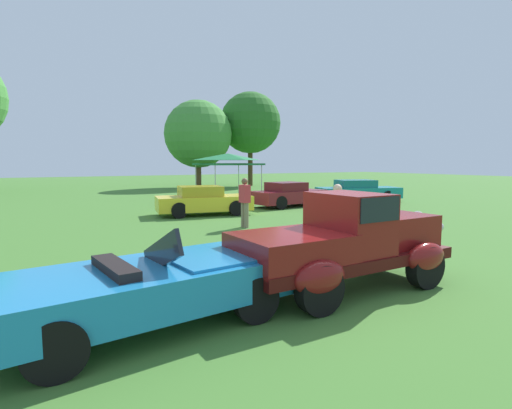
{
  "coord_description": "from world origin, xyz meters",
  "views": [
    {
      "loc": [
        -4.78,
        -5.62,
        2.24
      ],
      "look_at": [
        -0.38,
        2.16,
        1.29
      ],
      "focal_mm": 28.18,
      "sensor_mm": 36.0,
      "label": 1
    }
  ],
  "objects_px": {
    "show_car_burgundy": "(288,195)",
    "spectator_near_truck": "(245,201)",
    "feature_pickup_truck": "(346,241)",
    "show_car_teal": "(358,191)",
    "canopy_tent_left_field": "(228,158)",
    "show_car_yellow": "(203,201)",
    "spectator_between_cars": "(337,215)",
    "neighbor_convertible": "(154,284)"
  },
  "relations": [
    {
      "from": "neighbor_convertible",
      "to": "canopy_tent_left_field",
      "type": "height_order",
      "value": "canopy_tent_left_field"
    },
    {
      "from": "show_car_burgundy",
      "to": "canopy_tent_left_field",
      "type": "xyz_separation_m",
      "value": [
        -1.41,
        4.07,
        1.82
      ]
    },
    {
      "from": "neighbor_convertible",
      "to": "spectator_between_cars",
      "type": "relative_size",
      "value": 2.58
    },
    {
      "from": "feature_pickup_truck",
      "to": "show_car_teal",
      "type": "relative_size",
      "value": 0.86
    },
    {
      "from": "show_car_yellow",
      "to": "show_car_teal",
      "type": "xyz_separation_m",
      "value": [
        9.78,
        1.08,
        0.0
      ]
    },
    {
      "from": "spectator_between_cars",
      "to": "neighbor_convertible",
      "type": "bearing_deg",
      "value": -156.31
    },
    {
      "from": "show_car_teal",
      "to": "spectator_near_truck",
      "type": "distance_m",
      "value": 10.94
    },
    {
      "from": "feature_pickup_truck",
      "to": "show_car_burgundy",
      "type": "height_order",
      "value": "feature_pickup_truck"
    },
    {
      "from": "neighbor_convertible",
      "to": "show_car_yellow",
      "type": "bearing_deg",
      "value": 64.6
    },
    {
      "from": "show_car_yellow",
      "to": "canopy_tent_left_field",
      "type": "xyz_separation_m",
      "value": [
        3.52,
        4.96,
        1.82
      ]
    },
    {
      "from": "neighbor_convertible",
      "to": "spectator_between_cars",
      "type": "distance_m",
      "value": 5.72
    },
    {
      "from": "show_car_teal",
      "to": "canopy_tent_left_field",
      "type": "xyz_separation_m",
      "value": [
        -6.26,
        3.88,
        1.82
      ]
    },
    {
      "from": "spectator_near_truck",
      "to": "feature_pickup_truck",
      "type": "bearing_deg",
      "value": -103.08
    },
    {
      "from": "spectator_near_truck",
      "to": "show_car_burgundy",
      "type": "bearing_deg",
      "value": 43.27
    },
    {
      "from": "feature_pickup_truck",
      "to": "show_car_teal",
      "type": "height_order",
      "value": "feature_pickup_truck"
    },
    {
      "from": "neighbor_convertible",
      "to": "feature_pickup_truck",
      "type": "bearing_deg",
      "value": -1.47
    },
    {
      "from": "show_car_burgundy",
      "to": "canopy_tent_left_field",
      "type": "bearing_deg",
      "value": 109.1
    },
    {
      "from": "show_car_teal",
      "to": "spectator_near_truck",
      "type": "height_order",
      "value": "spectator_near_truck"
    },
    {
      "from": "canopy_tent_left_field",
      "to": "show_car_burgundy",
      "type": "bearing_deg",
      "value": -70.9
    },
    {
      "from": "show_car_yellow",
      "to": "show_car_teal",
      "type": "height_order",
      "value": "same"
    },
    {
      "from": "neighbor_convertible",
      "to": "show_car_burgundy",
      "type": "height_order",
      "value": "neighbor_convertible"
    },
    {
      "from": "spectator_between_cars",
      "to": "show_car_burgundy",
      "type": "bearing_deg",
      "value": 62.7
    },
    {
      "from": "show_car_burgundy",
      "to": "feature_pickup_truck",
      "type": "bearing_deg",
      "value": -119.76
    },
    {
      "from": "feature_pickup_truck",
      "to": "canopy_tent_left_field",
      "type": "xyz_separation_m",
      "value": [
        5.11,
        15.48,
        1.56
      ]
    },
    {
      "from": "spectator_near_truck",
      "to": "spectator_between_cars",
      "type": "bearing_deg",
      "value": -86.13
    },
    {
      "from": "show_car_burgundy",
      "to": "show_car_yellow",
      "type": "bearing_deg",
      "value": -169.77
    },
    {
      "from": "feature_pickup_truck",
      "to": "spectator_between_cars",
      "type": "bearing_deg",
      "value": 51.96
    },
    {
      "from": "show_car_yellow",
      "to": "spectator_between_cars",
      "type": "xyz_separation_m",
      "value": [
        0.28,
        -8.13,
        0.31
      ]
    },
    {
      "from": "feature_pickup_truck",
      "to": "show_car_yellow",
      "type": "relative_size",
      "value": 1.01
    },
    {
      "from": "neighbor_convertible",
      "to": "show_car_teal",
      "type": "distance_m",
      "value": 18.7
    },
    {
      "from": "canopy_tent_left_field",
      "to": "show_car_yellow",
      "type": "bearing_deg",
      "value": -125.35
    },
    {
      "from": "feature_pickup_truck",
      "to": "spectator_between_cars",
      "type": "distance_m",
      "value": 3.02
    },
    {
      "from": "show_car_teal",
      "to": "spectator_near_truck",
      "type": "relative_size",
      "value": 2.89
    },
    {
      "from": "show_car_burgundy",
      "to": "spectator_near_truck",
      "type": "height_order",
      "value": "spectator_near_truck"
    },
    {
      "from": "show_car_yellow",
      "to": "canopy_tent_left_field",
      "type": "height_order",
      "value": "canopy_tent_left_field"
    },
    {
      "from": "spectator_between_cars",
      "to": "canopy_tent_left_field",
      "type": "height_order",
      "value": "canopy_tent_left_field"
    },
    {
      "from": "show_car_teal",
      "to": "spectator_between_cars",
      "type": "xyz_separation_m",
      "value": [
        -9.51,
        -9.21,
        0.31
      ]
    },
    {
      "from": "show_car_teal",
      "to": "canopy_tent_left_field",
      "type": "distance_m",
      "value": 7.59
    },
    {
      "from": "feature_pickup_truck",
      "to": "canopy_tent_left_field",
      "type": "relative_size",
      "value": 1.34
    },
    {
      "from": "show_car_yellow",
      "to": "show_car_burgundy",
      "type": "distance_m",
      "value": 5.01
    },
    {
      "from": "neighbor_convertible",
      "to": "spectator_near_truck",
      "type": "xyz_separation_m",
      "value": [
        4.93,
        6.65,
        0.34
      ]
    },
    {
      "from": "feature_pickup_truck",
      "to": "spectator_near_truck",
      "type": "height_order",
      "value": "feature_pickup_truck"
    }
  ]
}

